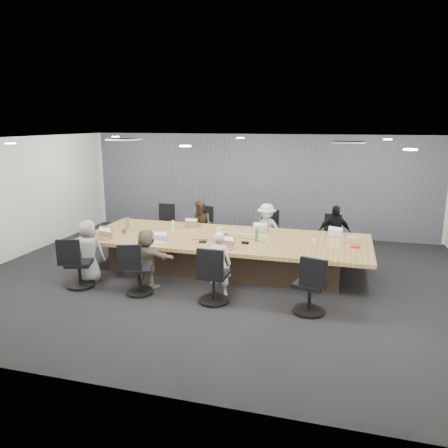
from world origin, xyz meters
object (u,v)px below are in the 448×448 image
(chair_5, at_px, (139,273))
(chair_7, at_px, (310,289))
(person_1, at_px, (201,226))
(laptop_4, at_px, (103,238))
(chair_0, at_px, (164,228))
(canvas_bag, at_px, (353,240))
(laptop_6, at_px, (227,248))
(laptop_1, at_px, (194,225))
(person_5, at_px, (147,258))
(chair_2, at_px, (269,235))
(chair_1, at_px, (206,230))
(laptop_2, at_px, (262,230))
(chair_3, at_px, (334,241))
(conference_table, at_px, (225,252))
(person_2, at_px, (267,230))
(person_6, at_px, (219,264))
(chair_4, at_px, (79,267))
(person_3, at_px, (334,233))
(bottle_green_left, at_px, (128,223))
(bottle_green_right, at_px, (257,235))
(stapler, at_px, (245,243))
(bottle_clear, at_px, (173,226))
(person_4, at_px, (89,251))
(chair_6, at_px, (214,279))
(mug_brown, at_px, (124,231))

(chair_5, xyz_separation_m, chair_7, (3.12, 0.00, 0.02))
(person_1, distance_m, laptop_4, 2.60)
(chair_0, height_order, person_1, person_1)
(person_1, distance_m, canvas_bag, 3.77)
(chair_5, relative_size, laptop_6, 2.45)
(laptop_1, height_order, person_5, person_5)
(chair_2, height_order, chair_5, chair_2)
(chair_1, height_order, person_5, person_5)
(laptop_2, relative_size, canvas_bag, 1.33)
(chair_7, height_order, laptop_4, chair_7)
(chair_3, distance_m, laptop_6, 3.20)
(conference_table, relative_size, person_2, 4.79)
(person_6, bearing_deg, conference_table, -84.41)
(laptop_2, bearing_deg, chair_2, -98.24)
(chair_4, xyz_separation_m, person_1, (1.46, 3.05, 0.22))
(chair_2, height_order, person_3, person_3)
(laptop_4, distance_m, bottle_green_left, 0.97)
(chair_2, bearing_deg, canvas_bag, 145.80)
(bottle_green_right, bearing_deg, stapler, -124.24)
(bottle_clear, bearing_deg, person_3, 18.10)
(person_4, distance_m, person_6, 2.71)
(chair_7, distance_m, bottle_green_right, 2.03)
(chair_2, distance_m, laptop_6, 2.55)
(laptop_4, xyz_separation_m, bottle_green_left, (0.07, 0.96, 0.12))
(chair_6, height_order, chair_7, chair_6)
(person_2, xyz_separation_m, mug_brown, (-2.87, -1.66, 0.17))
(laptop_4, distance_m, person_6, 2.77)
(chair_4, relative_size, person_4, 0.64)
(bottle_green_left, distance_m, mug_brown, 0.49)
(conference_table, xyz_separation_m, bottle_clear, (-1.28, 0.21, 0.46))
(bottle_green_left, xyz_separation_m, bottle_clear, (1.10, 0.05, -0.01))
(chair_3, bearing_deg, person_4, 47.09)
(chair_2, xyz_separation_m, person_6, (-0.39, -3.05, 0.20))
(bottle_clear, bearing_deg, person_5, -86.65)
(person_5, bearing_deg, bottle_clear, -76.57)
(chair_2, relative_size, person_6, 0.67)
(bottle_green_left, bearing_deg, laptop_2, 12.01)
(chair_7, height_order, laptop_6, chair_7)
(chair_6, relative_size, laptop_2, 2.78)
(chair_3, distance_m, person_5, 4.58)
(conference_table, bearing_deg, laptop_1, 141.02)
(bottle_green_right, height_order, bottle_clear, bottle_green_right)
(laptop_2, relative_size, person_5, 0.27)
(chair_4, bearing_deg, chair_2, 29.07)
(person_2, bearing_deg, stapler, -79.29)
(person_2, distance_m, laptop_4, 3.77)
(chair_2, relative_size, laptop_2, 2.60)
(chair_0, height_order, laptop_2, chair_0)
(chair_3, height_order, chair_4, chair_4)
(bottle_green_left, relative_size, canvas_bag, 1.10)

